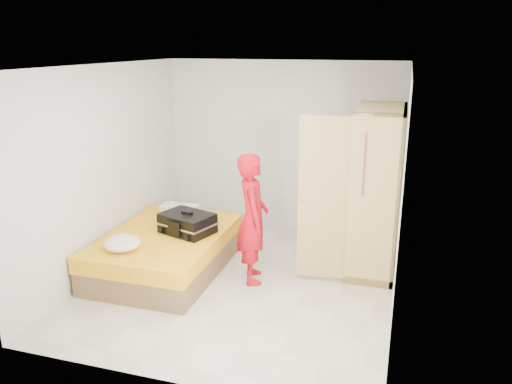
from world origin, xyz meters
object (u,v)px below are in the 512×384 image
(bed, at_px, (166,251))
(person, at_px, (253,218))
(wardrobe, at_px, (372,195))
(round_cushion, at_px, (122,243))
(suitcase, at_px, (187,223))

(bed, bearing_deg, person, 2.89)
(wardrobe, distance_m, round_cushion, 3.12)
(wardrobe, bearing_deg, person, -150.73)
(bed, height_order, round_cushion, round_cushion)
(bed, xyz_separation_m, wardrobe, (2.50, 0.81, 0.75))
(bed, relative_size, person, 1.26)
(person, xyz_separation_m, round_cushion, (-1.40, -0.67, -0.22))
(bed, relative_size, wardrobe, 0.96)
(bed, relative_size, suitcase, 2.62)
(person, bearing_deg, bed, 71.91)
(round_cushion, bearing_deg, suitcase, 55.33)
(wardrobe, xyz_separation_m, person, (-1.34, -0.75, -0.19))
(bed, height_order, wardrobe, wardrobe)
(suitcase, height_order, round_cushion, suitcase)
(suitcase, bearing_deg, bed, -137.02)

